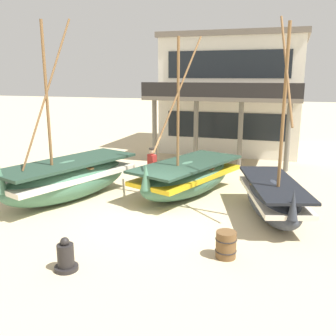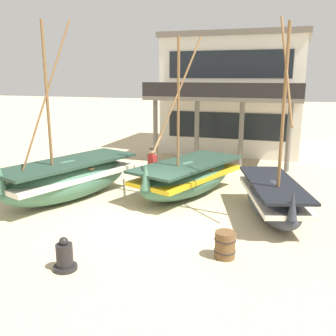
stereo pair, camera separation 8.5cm
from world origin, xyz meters
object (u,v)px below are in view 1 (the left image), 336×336
at_px(fishing_boat_near_left, 273,197).
at_px(wooden_barrel, 226,245).
at_px(fisherman_by_hull, 152,169).
at_px(fishing_boat_centre_large, 68,179).
at_px(harbor_building_main, 235,93).
at_px(capstan_winch, 66,257).
at_px(fishing_boat_far_right, 187,177).

bearing_deg(fishing_boat_near_left, wooden_barrel, -106.02).
relative_size(fisherman_by_hull, wooden_barrel, 2.41).
distance_m(fishing_boat_centre_large, harbor_building_main, 13.38).
bearing_deg(fishing_boat_near_left, capstan_winch, -131.02).
height_order(fishing_boat_far_right, harbor_building_main, harbor_building_main).
bearing_deg(wooden_barrel, fisherman_by_hull, 127.29).
distance_m(fisherman_by_hull, wooden_barrel, 6.49).
distance_m(fishing_boat_far_right, harbor_building_main, 10.87).
height_order(fishing_boat_centre_large, fisherman_by_hull, fishing_boat_centre_large).
relative_size(fishing_boat_near_left, capstan_winch, 7.51).
height_order(fisherman_by_hull, wooden_barrel, fisherman_by_hull).
bearing_deg(fishing_boat_near_left, fishing_boat_far_right, 156.42).
bearing_deg(capstan_winch, fishing_boat_centre_large, 121.69).
bearing_deg(fishing_boat_centre_large, fisherman_by_hull, 43.11).
bearing_deg(wooden_barrel, capstan_winch, -152.55).
xyz_separation_m(fishing_boat_far_right, fisherman_by_hull, (-1.59, 0.41, 0.12)).
bearing_deg(fishing_boat_far_right, wooden_barrel, -63.77).
bearing_deg(capstan_winch, fishing_boat_near_left, 48.98).
xyz_separation_m(fisherman_by_hull, capstan_winch, (0.41, -6.98, -0.51)).
xyz_separation_m(fishing_boat_centre_large, capstan_winch, (2.88, -4.66, -0.48)).
distance_m(capstan_winch, harbor_building_main, 17.41).
distance_m(capstan_winch, wooden_barrel, 3.96).
bearing_deg(wooden_barrel, fishing_boat_centre_large, 156.05).
xyz_separation_m(fishing_boat_near_left, fishing_boat_far_right, (-3.28, 1.43, 0.04)).
xyz_separation_m(wooden_barrel, harbor_building_main, (-2.16, 15.25, 3.09)).
relative_size(fishing_boat_far_right, wooden_barrel, 8.48).
distance_m(fishing_boat_far_right, wooden_barrel, 5.29).
bearing_deg(fishing_boat_centre_large, fishing_boat_near_left, 3.63).
xyz_separation_m(fishing_boat_centre_large, fishing_boat_far_right, (4.06, 1.90, -0.09)).
bearing_deg(fishing_boat_near_left, fishing_boat_centre_large, -176.37).
height_order(fisherman_by_hull, harbor_building_main, harbor_building_main).
xyz_separation_m(capstan_winch, harbor_building_main, (1.35, 17.08, 3.12)).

